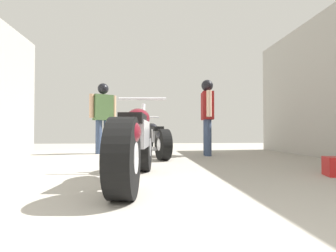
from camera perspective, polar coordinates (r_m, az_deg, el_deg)
The scene contains 5 objects.
ground_plane at distance 3.62m, azimuth -1.58°, elevation -9.63°, with size 16.61×16.61×0.00m, color #9E998E.
motorcycle_maroon_cruiser at distance 2.69m, azimuth -7.35°, elevation -3.67°, with size 0.62×2.10×0.98m.
motorcycle_black_naked at distance 5.33m, azimuth -3.06°, elevation -2.94°, with size 0.72×1.88×0.88m.
mechanic_in_blue at distance 5.76m, azimuth 8.72°, elevation 3.51°, with size 0.28×0.66×1.68m.
mechanic_with_helmet at distance 6.44m, azimuth -14.25°, elevation 3.17°, with size 0.64×0.43×1.71m.
Camera 1 is at (-0.21, -0.12, 0.52)m, focal length 27.42 mm.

